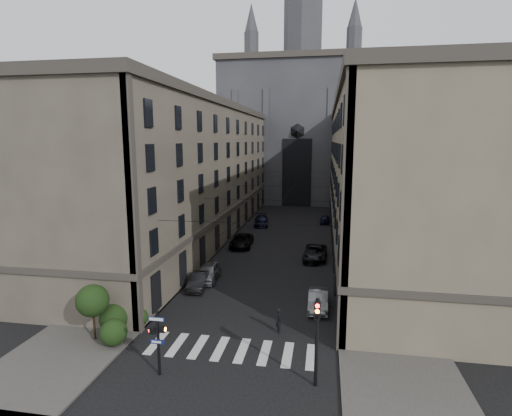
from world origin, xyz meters
The scene contains 20 objects.
ground centered at (0.00, 0.00, 0.00)m, with size 260.00×260.00×0.00m, color black.
sidewalk_left centered at (-10.50, 36.00, 0.07)m, with size 7.00×80.00×0.15m, color #383533.
sidewalk_right centered at (10.50, 36.00, 0.07)m, with size 7.00×80.00×0.15m, color #383533.
zebra_crossing centered at (0.00, 5.00, 0.01)m, with size 11.00×3.20×0.01m, color beige.
building_left centered at (-13.44, 36.00, 9.34)m, with size 13.60×60.60×18.85m.
building_right centered at (13.44, 36.00, 9.34)m, with size 13.60×60.60×18.85m.
gothic_tower centered at (0.00, 74.96, 17.80)m, with size 35.00×23.00×58.00m.
pedestrian_signal_left centered at (-3.51, 1.50, 2.32)m, with size 1.02×0.38×4.00m.
traffic_light_right centered at (5.60, 1.92, 3.29)m, with size 0.34×0.50×5.20m.
shrub_cluster centered at (-8.72, 5.01, 1.80)m, with size 3.90×4.40×3.90m.
tram_wires centered at (0.00, 35.63, 7.25)m, with size 14.00×60.00×0.43m.
car_left_near centered at (-5.29, 17.55, 0.83)m, with size 1.95×4.84×1.65m, color slate.
car_left_midnear centered at (-5.54, 15.31, 0.72)m, with size 1.52×4.35×1.43m, color black.
car_left_midfar centered at (-4.66, 30.52, 0.79)m, with size 2.62×5.68×1.58m, color black.
car_left_far centered at (-4.20, 43.88, 0.78)m, with size 2.19×5.38×1.56m, color black.
car_right_near centered at (5.52, 12.59, 0.75)m, with size 1.58×4.54×1.49m, color slate.
car_right_midnear centered at (4.92, 26.64, 0.77)m, with size 2.57×5.57×1.55m, color black.
car_right_midfar centered at (4.62, 25.81, 0.65)m, with size 1.83×4.50×1.31m, color black.
car_right_far centered at (5.99, 47.32, 0.65)m, with size 1.54×3.83×1.30m, color black.
pedestrian centered at (2.83, 8.00, 0.91)m, with size 0.66×0.44×1.82m, color black.
Camera 1 is at (5.81, -18.80, 13.67)m, focal length 28.00 mm.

